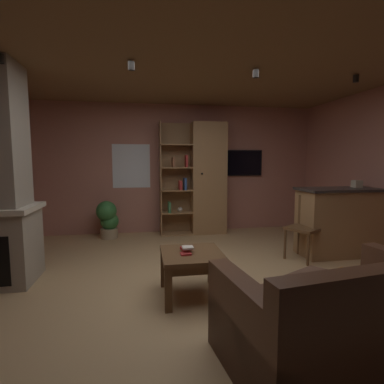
{
  "coord_description": "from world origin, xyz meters",
  "views": [
    {
      "loc": [
        -0.6,
        -3.16,
        1.44
      ],
      "look_at": [
        0.0,
        0.4,
        1.05
      ],
      "focal_mm": 27.74,
      "sensor_mm": 36.0,
      "label": 1
    }
  ],
  "objects": [
    {
      "name": "floor",
      "position": [
        0.0,
        0.0,
        -0.01
      ],
      "size": [
        5.81,
        5.54,
        0.02
      ],
      "primitive_type": "cube",
      "color": "tan",
      "rests_on": "ground"
    },
    {
      "name": "wall_back",
      "position": [
        0.0,
        2.8,
        1.26
      ],
      "size": [
        5.93,
        0.06,
        2.53
      ],
      "primitive_type": "cube",
      "color": "#AD7060",
      "rests_on": "ground"
    },
    {
      "name": "table_book_1",
      "position": [
        -0.15,
        -0.13,
        0.51
      ],
      "size": [
        0.13,
        0.11,
        0.03
      ],
      "primitive_type": "cube",
      "rotation": [
        0.0,
        0.0,
        0.25
      ],
      "color": "#B22D2D",
      "rests_on": "coffee_table"
    },
    {
      "name": "dining_chair",
      "position": [
        1.75,
        0.74,
        0.53
      ],
      "size": [
        0.57,
        0.57,
        0.92
      ],
      "color": "brown",
      "rests_on": "ground"
    },
    {
      "name": "potted_floor_plant",
      "position": [
        -1.23,
        2.4,
        0.37
      ],
      "size": [
        0.4,
        0.4,
        0.7
      ],
      "color": "#9E896B",
      "rests_on": "ground"
    },
    {
      "name": "track_light_spot_1",
      "position": [
        -0.69,
        0.25,
        2.46
      ],
      "size": [
        0.07,
        0.07,
        0.09
      ],
      "primitive_type": "cylinder",
      "color": "black"
    },
    {
      "name": "tissue_box",
      "position": [
        2.65,
        0.88,
        1.08
      ],
      "size": [
        0.12,
        0.12,
        0.11
      ],
      "primitive_type": "cube",
      "rotation": [
        0.0,
        0.0,
        -0.03
      ],
      "color": "#BFB299",
      "rests_on": "kitchen_bar_counter"
    },
    {
      "name": "table_book_0",
      "position": [
        -0.17,
        -0.23,
        0.48
      ],
      "size": [
        0.11,
        0.1,
        0.02
      ],
      "primitive_type": "cube",
      "rotation": [
        0.0,
        0.0,
        0.04
      ],
      "color": "#B22D2D",
      "rests_on": "coffee_table"
    },
    {
      "name": "kitchen_bar_counter",
      "position": [
        2.45,
        0.83,
        0.51
      ],
      "size": [
        1.46,
        0.6,
        1.02
      ],
      "color": "#997047",
      "rests_on": "ground"
    },
    {
      "name": "coffee_table",
      "position": [
        -0.1,
        -0.18,
        0.38
      ],
      "size": [
        0.63,
        0.67,
        0.47
      ],
      "color": "brown",
      "rests_on": "ground"
    },
    {
      "name": "ceiling",
      "position": [
        0.0,
        0.0,
        2.54
      ],
      "size": [
        5.81,
        5.54,
        0.02
      ],
      "primitive_type": "cube",
      "color": "brown"
    },
    {
      "name": "track_light_spot_2",
      "position": [
        0.75,
        0.3,
        2.46
      ],
      "size": [
        0.07,
        0.07,
        0.09
      ],
      "primitive_type": "cylinder",
      "color": "black"
    },
    {
      "name": "wall_mounted_tv",
      "position": [
        1.4,
        2.74,
        1.38
      ],
      "size": [
        0.94,
        0.06,
        0.53
      ],
      "color": "black"
    },
    {
      "name": "leather_couch",
      "position": [
        0.77,
        -1.4,
        0.3
      ],
      "size": [
        1.76,
        1.15,
        0.84
      ],
      "color": "#4C2D1E",
      "rests_on": "ground"
    },
    {
      "name": "track_light_spot_0",
      "position": [
        -1.99,
        0.24,
        2.46
      ],
      "size": [
        0.07,
        0.07,
        0.09
      ],
      "primitive_type": "cylinder",
      "color": "black"
    },
    {
      "name": "track_light_spot_3",
      "position": [
        2.07,
        0.3,
        2.46
      ],
      "size": [
        0.07,
        0.07,
        0.09
      ],
      "primitive_type": "cylinder",
      "color": "black"
    },
    {
      "name": "bookshelf_cabinet",
      "position": [
        0.6,
        2.53,
        1.07
      ],
      "size": [
        1.28,
        0.41,
        2.16
      ],
      "color": "#997047",
      "rests_on": "ground"
    },
    {
      "name": "table_book_2",
      "position": [
        -0.14,
        -0.18,
        0.53
      ],
      "size": [
        0.12,
        0.11,
        0.02
      ],
      "primitive_type": "cube",
      "rotation": [
        0.0,
        0.0,
        0.01
      ],
      "color": "beige",
      "rests_on": "coffee_table"
    },
    {
      "name": "window_pane_back",
      "position": [
        -0.8,
        2.77,
        1.32
      ],
      "size": [
        0.72,
        0.01,
        0.85
      ],
      "primitive_type": "cube",
      "color": "white"
    }
  ]
}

